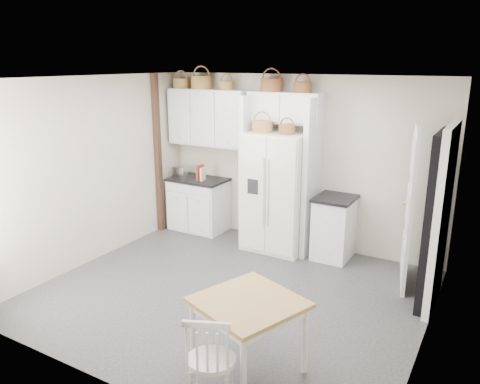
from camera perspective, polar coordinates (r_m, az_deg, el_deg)
The scene contains 29 objects.
floor at distance 5.96m, azimuth -1.16°, elevation -12.17°, with size 4.50×4.50×0.00m, color #2A2A2C.
ceiling at distance 5.27m, azimuth -1.32°, elevation 13.67°, with size 4.50×4.50×0.00m, color white.
wall_back at distance 7.21m, azimuth 7.05°, elevation 3.69°, with size 4.50×4.50×0.00m, color #B4AD94.
wall_left at distance 6.88m, azimuth -17.49°, elevation 2.50°, with size 4.00×4.00×0.00m, color #B4AD94.
wall_right at distance 4.77m, azimuth 22.63°, elevation -3.74°, with size 4.00×4.00×0.00m, color #B4AD94.
refrigerator at distance 7.04m, azimuth 4.62°, elevation 0.04°, with size 0.92×0.74×1.79m, color white.
base_cab_left at distance 7.96m, azimuth -5.07°, elevation -1.59°, with size 0.92×0.58×0.86m, color white.
base_cab_right at distance 6.93m, azimuth 11.37°, elevation -4.41°, with size 0.50×0.60×0.88m, color white.
dining_table at distance 4.50m, azimuth 1.04°, elevation -17.05°, with size 0.85×0.85×0.71m, color olive.
windsor_chair at distance 4.08m, azimuth -3.53°, elevation -19.76°, with size 0.41×0.38×0.85m, color white.
counter_left at distance 7.84m, azimuth -5.15°, elevation 1.53°, with size 0.96×0.62×0.04m, color black.
counter_right at distance 6.79m, azimuth 11.58°, elevation -0.76°, with size 0.54×0.64×0.04m, color black.
toaster at distance 7.99m, azimuth -7.33°, elevation 2.50°, with size 0.24×0.14×0.17m, color silver.
cookbook_red at distance 7.68m, azimuth -4.87°, elevation 2.37°, with size 0.04×0.17×0.26m, color maroon.
cookbook_cream at distance 7.66m, azimuth -4.56°, elevation 2.18°, with size 0.03×0.14×0.22m, color beige.
basket_upper_a at distance 7.94m, azimuth -7.16°, elevation 13.01°, with size 0.28×0.28×0.16m, color brown.
basket_upper_b at distance 7.70m, azimuth -4.72°, elevation 13.18°, with size 0.35×0.35×0.21m, color brown.
basket_upper_c at distance 7.45m, azimuth -1.68°, elevation 12.86°, with size 0.23×0.23×0.14m, color brown.
basket_bridge_a at distance 7.07m, azimuth 3.83°, elevation 12.90°, with size 0.33×0.33×0.19m, color brown.
basket_bridge_b at distance 6.87m, azimuth 7.64°, elevation 12.54°, with size 0.26×0.26×0.15m, color brown.
basket_fridge_a at distance 6.85m, azimuth 2.72°, elevation 7.98°, with size 0.31×0.31×0.16m, color brown.
basket_fridge_b at distance 6.68m, azimuth 5.73°, elevation 7.57°, with size 0.24×0.24×0.13m, color brown.
upper_cabinet at distance 7.67m, azimuth -3.79°, elevation 9.04°, with size 1.40×0.34×0.90m, color white.
bridge_cabinet at distance 6.99m, azimuth 5.57°, elevation 10.20°, with size 1.12×0.34×0.45m, color white.
fridge_panel_left at distance 7.26m, azimuth 1.28°, elevation 2.67°, with size 0.08×0.60×2.30m, color white.
fridge_panel_right at distance 6.84m, azimuth 8.79°, elevation 1.68°, with size 0.08×0.60×2.30m, color white.
trim_post at distance 7.80m, azimuth -9.97°, elevation 4.48°, with size 0.09×0.09×2.60m, color black.
doorway_void at distance 5.81m, azimuth 22.87°, elevation -3.25°, with size 0.18×0.85×2.05m, color black.
door_slab at distance 6.17m, azimuth 20.00°, elevation -1.87°, with size 0.80×0.04×2.05m, color white.
Camera 1 is at (2.74, -4.50, 2.79)m, focal length 35.00 mm.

